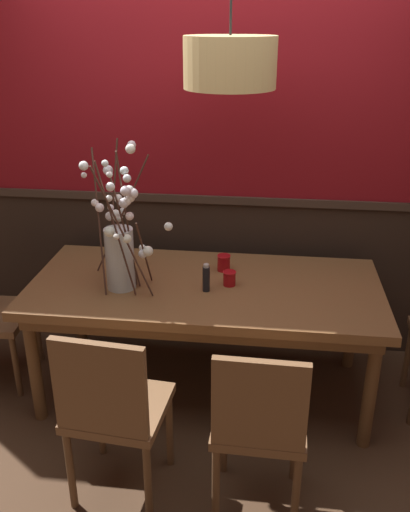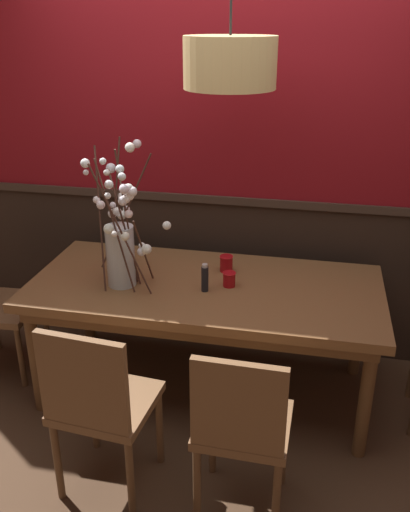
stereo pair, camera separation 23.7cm
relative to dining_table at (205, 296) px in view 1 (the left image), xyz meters
name	(u,v)px [view 1 (the left image)]	position (x,y,z in m)	size (l,w,h in m)	color
ground_plane	(205,389)	(0.00, 0.00, -0.65)	(24.00, 24.00, 0.00)	#4C3321
back_wall	(217,147)	(0.00, 0.64, 0.72)	(5.55, 0.14, 2.76)	#2D2119
dining_table	(205,296)	(0.00, 0.00, 0.00)	(2.00, 0.93, 0.73)	brown
chair_near_side_right	(259,422)	(0.35, -0.89, -0.13)	(0.42, 0.40, 0.91)	brown
chair_far_side_right	(268,259)	(0.35, 0.88, -0.13)	(0.48, 0.41, 0.91)	brown
chair_near_side_left	(112,407)	(-0.31, -0.88, -0.12)	(0.47, 0.46, 0.94)	brown
chair_far_side_left	(182,255)	(-0.27, 0.86, -0.12)	(0.47, 0.44, 0.93)	brown
vase_with_blossoms	(120,247)	(-0.45, -0.10, 0.33)	(0.51, 0.69, 0.82)	silver
candle_holder_nearer_center	(229,278)	(0.14, 0.00, 0.13)	(0.08, 0.08, 0.09)	#9E0F14
candle_holder_nearer_edge	(224,263)	(0.09, 0.19, 0.13)	(0.08, 0.08, 0.10)	#9E0F14
condiment_bottle	(206,278)	(0.02, -0.09, 0.16)	(0.04, 0.04, 0.16)	black
pendant_lamp	(230,63)	(0.12, 0.02, 1.28)	(0.46, 0.46, 0.96)	tan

